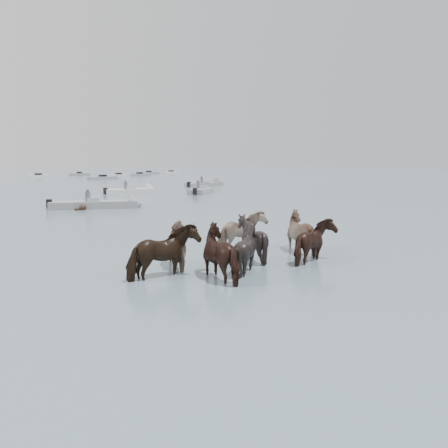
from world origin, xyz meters
TOP-DOWN VIEW (x-y plane):
  - ground at (0.00, 0.00)m, footprint 400.00×400.00m
  - pony_herd at (0.56, 1.59)m, footprint 7.53×4.21m
  - swimming_pony at (2.16, 19.39)m, footprint 0.72×0.44m
  - motorboat_b at (3.95, 19.67)m, footprint 6.19×3.99m
  - motorboat_c at (11.88, 30.66)m, footprint 5.44×2.13m
  - motorboat_d at (17.54, 27.41)m, footprint 5.05×4.63m
  - motorboat_e at (25.10, 36.73)m, footprint 6.02×2.45m

SIDE VIEW (x-z plane):
  - ground at x=0.00m, z-range 0.00..0.00m
  - swimming_pony at x=2.16m, z-range -0.12..0.32m
  - motorboat_b at x=3.95m, z-range -0.74..1.18m
  - motorboat_e at x=25.10m, z-range -0.74..1.18m
  - motorboat_d at x=17.54m, z-range -0.73..1.19m
  - motorboat_c at x=11.88m, z-range -0.73..1.19m
  - pony_herd at x=0.56m, z-range -0.29..1.40m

